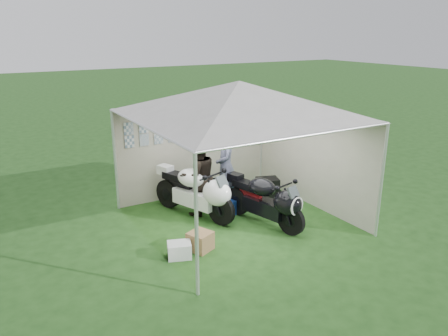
{
  "coord_description": "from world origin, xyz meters",
  "views": [
    {
      "loc": [
        -4.64,
        -7.3,
        3.94
      ],
      "look_at": [
        -0.14,
        0.35,
        1.13
      ],
      "focal_mm": 35.0,
      "sensor_mm": 36.0,
      "label": 1
    }
  ],
  "objects_px": {
    "person_dark_jacket": "(199,177)",
    "paddock_stand": "(235,205)",
    "canopy_tent": "(238,102)",
    "crate_0": "(179,250)",
    "crate_1": "(200,241)",
    "equipment_box": "(267,188)",
    "person_blue_jacket": "(226,167)",
    "motorcycle_black": "(268,200)",
    "motorcycle_white": "(198,191)"
  },
  "relations": [
    {
      "from": "motorcycle_white",
      "to": "crate_0",
      "type": "bearing_deg",
      "value": -148.37
    },
    {
      "from": "person_dark_jacket",
      "to": "crate_1",
      "type": "distance_m",
      "value": 1.84
    },
    {
      "from": "equipment_box",
      "to": "crate_1",
      "type": "bearing_deg",
      "value": -150.2
    },
    {
      "from": "equipment_box",
      "to": "person_blue_jacket",
      "type": "bearing_deg",
      "value": 177.91
    },
    {
      "from": "motorcycle_black",
      "to": "crate_1",
      "type": "height_order",
      "value": "motorcycle_black"
    },
    {
      "from": "canopy_tent",
      "to": "motorcycle_black",
      "type": "relative_size",
      "value": 2.74
    },
    {
      "from": "person_dark_jacket",
      "to": "crate_0",
      "type": "bearing_deg",
      "value": 53.2
    },
    {
      "from": "person_dark_jacket",
      "to": "person_blue_jacket",
      "type": "xyz_separation_m",
      "value": [
        0.72,
        0.03,
        0.11
      ]
    },
    {
      "from": "paddock_stand",
      "to": "equipment_box",
      "type": "bearing_deg",
      "value": 16.5
    },
    {
      "from": "paddock_stand",
      "to": "canopy_tent",
      "type": "bearing_deg",
      "value": -114.86
    },
    {
      "from": "motorcycle_black",
      "to": "equipment_box",
      "type": "xyz_separation_m",
      "value": [
        0.92,
        1.27,
        -0.32
      ]
    },
    {
      "from": "equipment_box",
      "to": "paddock_stand",
      "type": "bearing_deg",
      "value": -163.5
    },
    {
      "from": "canopy_tent",
      "to": "person_dark_jacket",
      "type": "height_order",
      "value": "canopy_tent"
    },
    {
      "from": "motorcycle_black",
      "to": "crate_0",
      "type": "height_order",
      "value": "motorcycle_black"
    },
    {
      "from": "paddock_stand",
      "to": "motorcycle_black",
      "type": "bearing_deg",
      "value": -75.86
    },
    {
      "from": "equipment_box",
      "to": "crate_0",
      "type": "distance_m",
      "value": 3.47
    },
    {
      "from": "motorcycle_white",
      "to": "motorcycle_black",
      "type": "relative_size",
      "value": 1.04
    },
    {
      "from": "person_blue_jacket",
      "to": "crate_0",
      "type": "relative_size",
      "value": 4.66
    },
    {
      "from": "crate_0",
      "to": "equipment_box",
      "type": "bearing_deg",
      "value": 26.91
    },
    {
      "from": "person_dark_jacket",
      "to": "person_blue_jacket",
      "type": "relative_size",
      "value": 0.89
    },
    {
      "from": "canopy_tent",
      "to": "crate_0",
      "type": "height_order",
      "value": "canopy_tent"
    },
    {
      "from": "crate_0",
      "to": "motorcycle_white",
      "type": "bearing_deg",
      "value": 52.2
    },
    {
      "from": "motorcycle_white",
      "to": "crate_0",
      "type": "distance_m",
      "value": 1.88
    },
    {
      "from": "motorcycle_black",
      "to": "paddock_stand",
      "type": "relative_size",
      "value": 4.54
    },
    {
      "from": "canopy_tent",
      "to": "person_dark_jacket",
      "type": "bearing_deg",
      "value": 124.67
    },
    {
      "from": "canopy_tent",
      "to": "crate_1",
      "type": "bearing_deg",
      "value": -149.58
    },
    {
      "from": "crate_0",
      "to": "crate_1",
      "type": "distance_m",
      "value": 0.46
    },
    {
      "from": "person_dark_jacket",
      "to": "crate_1",
      "type": "relative_size",
      "value": 4.43
    },
    {
      "from": "crate_1",
      "to": "canopy_tent",
      "type": "bearing_deg",
      "value": 30.42
    },
    {
      "from": "person_blue_jacket",
      "to": "equipment_box",
      "type": "relative_size",
      "value": 3.84
    },
    {
      "from": "paddock_stand",
      "to": "crate_0",
      "type": "bearing_deg",
      "value": -147.66
    },
    {
      "from": "canopy_tent",
      "to": "crate_0",
      "type": "bearing_deg",
      "value": -154.93
    },
    {
      "from": "crate_0",
      "to": "motorcycle_black",
      "type": "bearing_deg",
      "value": 7.96
    },
    {
      "from": "paddock_stand",
      "to": "crate_0",
      "type": "relative_size",
      "value": 1.08
    },
    {
      "from": "paddock_stand",
      "to": "motorcycle_white",
      "type": "bearing_deg",
      "value": 165.54
    },
    {
      "from": "canopy_tent",
      "to": "equipment_box",
      "type": "bearing_deg",
      "value": 29.21
    },
    {
      "from": "person_blue_jacket",
      "to": "crate_0",
      "type": "distance_m",
      "value": 2.66
    },
    {
      "from": "motorcycle_white",
      "to": "motorcycle_black",
      "type": "bearing_deg",
      "value": -67.69
    },
    {
      "from": "paddock_stand",
      "to": "person_blue_jacket",
      "type": "height_order",
      "value": "person_blue_jacket"
    },
    {
      "from": "canopy_tent",
      "to": "equipment_box",
      "type": "relative_size",
      "value": 11.04
    },
    {
      "from": "canopy_tent",
      "to": "motorcycle_white",
      "type": "height_order",
      "value": "canopy_tent"
    },
    {
      "from": "motorcycle_black",
      "to": "person_blue_jacket",
      "type": "xyz_separation_m",
      "value": [
        -0.23,
        1.31,
        0.41
      ]
    },
    {
      "from": "canopy_tent",
      "to": "crate_0",
      "type": "xyz_separation_m",
      "value": [
        -1.75,
        -0.82,
        -2.43
      ]
    },
    {
      "from": "motorcycle_black",
      "to": "crate_0",
      "type": "xyz_separation_m",
      "value": [
        -2.17,
        -0.3,
        -0.43
      ]
    },
    {
      "from": "motorcycle_white",
      "to": "person_dark_jacket",
      "type": "bearing_deg",
      "value": 32.54
    },
    {
      "from": "motorcycle_black",
      "to": "crate_1",
      "type": "distance_m",
      "value": 1.78
    },
    {
      "from": "crate_0",
      "to": "crate_1",
      "type": "bearing_deg",
      "value": 7.51
    },
    {
      "from": "crate_1",
      "to": "person_dark_jacket",
      "type": "bearing_deg",
      "value": 63.32
    },
    {
      "from": "canopy_tent",
      "to": "person_blue_jacket",
      "type": "relative_size",
      "value": 2.87
    },
    {
      "from": "person_dark_jacket",
      "to": "paddock_stand",
      "type": "bearing_deg",
      "value": 154.72
    }
  ]
}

